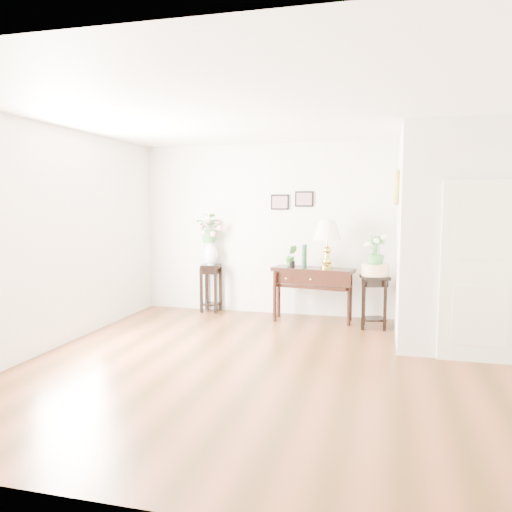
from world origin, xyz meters
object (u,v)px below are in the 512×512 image
(console_table, at_px, (313,295))
(table_lamp, at_px, (327,246))
(plant_stand_a, at_px, (211,288))
(plant_stand_b, at_px, (374,302))

(console_table, height_order, table_lamp, table_lamp)
(console_table, bearing_deg, table_lamp, 10.30)
(table_lamp, bearing_deg, plant_stand_a, 172.68)
(plant_stand_b, bearing_deg, table_lamp, 163.44)
(plant_stand_a, height_order, plant_stand_b, plant_stand_a)
(console_table, bearing_deg, plant_stand_b, -2.63)
(table_lamp, xyz_separation_m, plant_stand_b, (0.73, -0.22, -0.80))
(plant_stand_a, relative_size, plant_stand_b, 1.03)
(plant_stand_a, bearing_deg, plant_stand_b, -9.86)
(console_table, xyz_separation_m, plant_stand_a, (-1.76, 0.25, -0.02))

